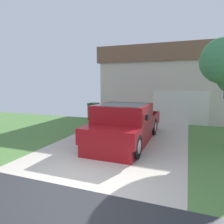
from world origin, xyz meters
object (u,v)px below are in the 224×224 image
(handbag, at_px, (95,136))
(wheeled_trash_bin, at_px, (94,111))
(person_with_hat, at_px, (95,119))
(house_with_garage, at_px, (179,83))
(pickup_truck, at_px, (124,125))

(handbag, bearing_deg, wheeled_trash_bin, 116.26)
(person_with_hat, height_order, wheeled_trash_bin, person_with_hat)
(person_with_hat, height_order, house_with_garage, house_with_garage)
(handbag, relative_size, wheeled_trash_bin, 0.38)
(pickup_truck, bearing_deg, handbag, -2.97)
(handbag, distance_m, house_with_garage, 9.06)
(handbag, xyz_separation_m, wheeled_trash_bin, (-2.25, 4.56, 0.47))
(wheeled_trash_bin, bearing_deg, handbag, -63.74)
(person_with_hat, height_order, handbag, person_with_hat)
(person_with_hat, bearing_deg, handbag, -42.86)
(person_with_hat, distance_m, handbag, 0.78)
(handbag, bearing_deg, house_with_garage, 69.31)
(person_with_hat, bearing_deg, pickup_truck, 11.00)
(person_with_hat, bearing_deg, house_with_garage, 93.38)
(pickup_truck, distance_m, wheeled_trash_bin, 5.90)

